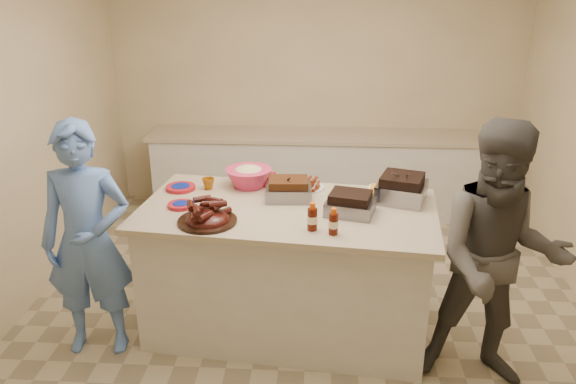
# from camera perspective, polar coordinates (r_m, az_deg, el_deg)

# --- Properties ---
(room) EXTENTS (4.50, 5.00, 2.70)m
(room) POSITION_cam_1_polar(r_m,az_deg,el_deg) (4.49, 1.96, -12.93)
(room) COLOR beige
(room) RESTS_ON ground
(back_counter) EXTENTS (3.60, 0.64, 0.90)m
(back_counter) POSITION_cam_1_polar(r_m,az_deg,el_deg) (6.26, 2.62, 1.97)
(back_counter) COLOR silver
(back_counter) RESTS_ON ground
(island) EXTENTS (2.18, 1.31, 0.98)m
(island) POSITION_cam_1_polar(r_m,az_deg,el_deg) (4.43, -0.04, -13.40)
(island) COLOR silver
(island) RESTS_ON ground
(rib_platter) EXTENTS (0.53, 0.53, 0.16)m
(rib_platter) POSITION_cam_1_polar(r_m,az_deg,el_deg) (3.76, -8.18, -3.07)
(rib_platter) COLOR #43110C
(rib_platter) RESTS_ON island
(pulled_pork_tray) EXTENTS (0.34, 0.27, 0.10)m
(pulled_pork_tray) POSITION_cam_1_polar(r_m,az_deg,el_deg) (4.11, 0.05, -0.70)
(pulled_pork_tray) COLOR #47230F
(pulled_pork_tray) RESTS_ON island
(brisket_tray) EXTENTS (0.37, 0.33, 0.10)m
(brisket_tray) POSITION_cam_1_polar(r_m,az_deg,el_deg) (3.89, 6.29, -2.17)
(brisket_tray) COLOR black
(brisket_tray) RESTS_ON island
(roasting_pan) EXTENTS (0.42, 0.42, 0.13)m
(roasting_pan) POSITION_cam_1_polar(r_m,az_deg,el_deg) (4.16, 11.38, -0.84)
(roasting_pan) COLOR gray
(roasting_pan) RESTS_ON island
(coleslaw_bowl) EXTENTS (0.39, 0.39, 0.24)m
(coleslaw_bowl) POSITION_cam_1_polar(r_m,az_deg,el_deg) (4.36, -3.99, 0.56)
(coleslaw_bowl) COLOR #CB2B54
(coleslaw_bowl) RESTS_ON island
(sausage_plate) EXTENTS (0.34, 0.34, 0.05)m
(sausage_plate) POSITION_cam_1_polar(r_m,az_deg,el_deg) (4.32, 1.88, 0.41)
(sausage_plate) COLOR silver
(sausage_plate) RESTS_ON island
(mac_cheese_dish) EXTENTS (0.38, 0.30, 0.09)m
(mac_cheese_dish) POSITION_cam_1_polar(r_m,az_deg,el_deg) (4.15, 10.33, -0.86)
(mac_cheese_dish) COLOR gold
(mac_cheese_dish) RESTS_ON island
(bbq_bottle_a) EXTENTS (0.07, 0.07, 0.19)m
(bbq_bottle_a) POSITION_cam_1_polar(r_m,az_deg,el_deg) (3.62, 2.46, -3.87)
(bbq_bottle_a) COLOR #3E0F05
(bbq_bottle_a) RESTS_ON island
(bbq_bottle_b) EXTENTS (0.07, 0.07, 0.18)m
(bbq_bottle_b) POSITION_cam_1_polar(r_m,az_deg,el_deg) (3.58, 4.60, -4.28)
(bbq_bottle_b) COLOR #3E0F05
(bbq_bottle_b) RESTS_ON island
(mustard_bottle) EXTENTS (0.05, 0.05, 0.12)m
(mustard_bottle) POSITION_cam_1_polar(r_m,az_deg,el_deg) (4.04, -1.22, -1.11)
(mustard_bottle) COLOR #F1AA00
(mustard_bottle) RESTS_ON island
(sauce_bowl) EXTENTS (0.14, 0.06, 0.13)m
(sauce_bowl) POSITION_cam_1_polar(r_m,az_deg,el_deg) (4.07, -0.75, -0.94)
(sauce_bowl) COLOR silver
(sauce_bowl) RESTS_ON island
(plate_stack_large) EXTENTS (0.25, 0.25, 0.03)m
(plate_stack_large) POSITION_cam_1_polar(r_m,az_deg,el_deg) (4.37, -10.84, 0.27)
(plate_stack_large) COLOR maroon
(plate_stack_large) RESTS_ON island
(plate_stack_small) EXTENTS (0.20, 0.20, 0.03)m
(plate_stack_small) POSITION_cam_1_polar(r_m,az_deg,el_deg) (4.04, -10.82, -1.48)
(plate_stack_small) COLOR maroon
(plate_stack_small) RESTS_ON island
(plastic_cup) EXTENTS (0.10, 0.10, 0.09)m
(plastic_cup) POSITION_cam_1_polar(r_m,az_deg,el_deg) (4.34, -8.07, 0.30)
(plastic_cup) COLOR #874A08
(plastic_cup) RESTS_ON island
(basket_stack) EXTENTS (0.21, 0.19, 0.09)m
(basket_stack) POSITION_cam_1_polar(r_m,az_deg,el_deg) (4.41, -2.65, 0.84)
(basket_stack) COLOR maroon
(basket_stack) RESTS_ON island
(guest_blue) EXTENTS (0.79, 1.73, 0.40)m
(guest_blue) POSITION_cam_1_polar(r_m,az_deg,el_deg) (4.45, -18.32, -14.49)
(guest_blue) COLOR #5881CF
(guest_blue) RESTS_ON ground
(guest_gray) EXTENTS (1.06, 1.85, 0.67)m
(guest_gray) POSITION_cam_1_polar(r_m,az_deg,el_deg) (4.18, 18.97, -17.24)
(guest_gray) COLOR #524F49
(guest_gray) RESTS_ON ground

